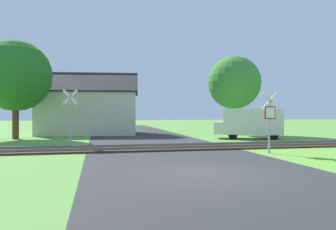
% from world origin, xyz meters
% --- Properties ---
extents(ground_plane, '(160.00, 160.00, 0.00)m').
position_xyz_m(ground_plane, '(0.00, 0.00, 0.00)').
color(ground_plane, '#5B933D').
extents(road_asphalt, '(7.87, 80.00, 0.01)m').
position_xyz_m(road_asphalt, '(0.00, 2.00, 0.00)').
color(road_asphalt, '#2D2D30').
rests_on(road_asphalt, ground).
extents(rail_track, '(60.00, 2.60, 0.22)m').
position_xyz_m(rail_track, '(0.00, 7.39, 0.06)').
color(rail_track, '#422D1E').
rests_on(rail_track, ground).
extents(stop_sign_near, '(0.87, 0.19, 2.90)m').
position_xyz_m(stop_sign_near, '(4.54, 4.39, 1.70)').
color(stop_sign_near, '#9E9EA5').
rests_on(stop_sign_near, ground).
extents(crossing_sign_far, '(0.86, 0.23, 3.23)m').
position_xyz_m(crossing_sign_far, '(-4.88, 9.15, 1.87)').
color(crossing_sign_far, '#9E9EA5').
rests_on(crossing_sign_far, ground).
extents(house, '(9.46, 7.23, 5.63)m').
position_xyz_m(house, '(-4.08, 21.10, 2.06)').
color(house, beige).
rests_on(house, ground).
extents(tree_right, '(4.71, 4.71, 7.00)m').
position_xyz_m(tree_right, '(8.55, 17.59, 4.63)').
color(tree_right, '#513823').
rests_on(tree_right, ground).
extents(tree_left, '(5.24, 5.24, 7.30)m').
position_xyz_m(tree_left, '(-9.30, 16.33, 4.67)').
color(tree_left, '#513823').
rests_on(tree_left, ground).
extents(mail_truck, '(5.23, 3.68, 2.24)m').
position_xyz_m(mail_truck, '(7.74, 12.85, 1.24)').
color(mail_truck, silver).
rests_on(mail_truck, ground).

